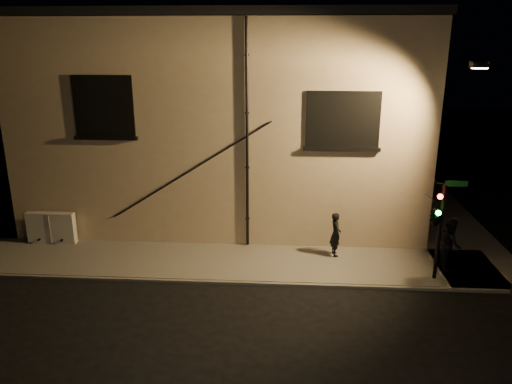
# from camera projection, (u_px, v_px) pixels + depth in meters

# --- Properties ---
(ground) EXTENTS (90.00, 90.00, 0.00)m
(ground) POSITION_uv_depth(u_px,v_px,m) (295.00, 285.00, 16.35)
(ground) COLOR black
(sidewalk) EXTENTS (21.00, 16.00, 0.12)m
(sidewalk) POSITION_uv_depth(u_px,v_px,m) (324.00, 234.00, 20.43)
(sidewalk) COLOR #635F59
(sidewalk) RESTS_ON ground
(building) EXTENTS (16.20, 12.23, 8.80)m
(building) POSITION_uv_depth(u_px,v_px,m) (232.00, 111.00, 23.78)
(building) COLOR #C2AB8B
(building) RESTS_ON ground
(utility_cabinet) EXTENTS (1.86, 0.31, 1.22)m
(utility_cabinet) POSITION_uv_depth(u_px,v_px,m) (51.00, 228.00, 19.28)
(utility_cabinet) COLOR silver
(utility_cabinet) RESTS_ON sidewalk
(pedestrian_a) EXTENTS (0.50, 0.66, 1.64)m
(pedestrian_a) POSITION_uv_depth(u_px,v_px,m) (336.00, 234.00, 18.10)
(pedestrian_a) COLOR black
(pedestrian_a) RESTS_ON sidewalk
(pedestrian_b) EXTENTS (0.74, 0.93, 1.83)m
(pedestrian_b) POSITION_uv_depth(u_px,v_px,m) (450.00, 244.00, 17.03)
(pedestrian_b) COLOR black
(pedestrian_b) RESTS_ON sidewalk
(traffic_signal) EXTENTS (1.25, 1.98, 3.37)m
(traffic_signal) POSITION_uv_depth(u_px,v_px,m) (436.00, 215.00, 15.84)
(traffic_signal) COLOR black
(traffic_signal) RESTS_ON sidewalk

